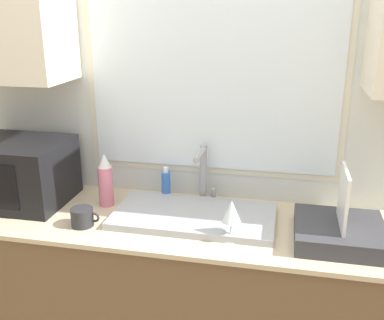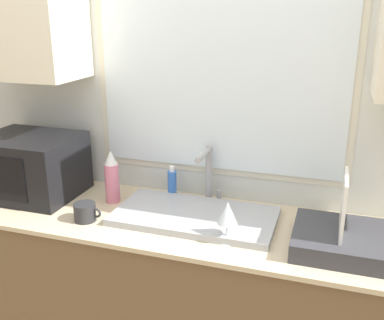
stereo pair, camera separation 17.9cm
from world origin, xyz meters
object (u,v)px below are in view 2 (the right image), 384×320
at_px(dish_rack, 340,238).
at_px(soap_bottle, 172,184).
at_px(faucet, 208,170).
at_px(wine_glass, 228,214).
at_px(microwave, 30,166).
at_px(mug_near_sink, 85,212).
at_px(spray_bottle, 112,178).

distance_m(dish_rack, soap_bottle, 0.80).
bearing_deg(faucet, wine_glass, -62.66).
distance_m(soap_bottle, wine_glass, 0.49).
relative_size(microwave, dish_rack, 1.32).
bearing_deg(mug_near_sink, faucet, 37.39).
xyz_separation_m(spray_bottle, wine_glass, (0.60, -0.21, 0.00)).
bearing_deg(dish_rack, soap_bottle, 161.25).
bearing_deg(dish_rack, spray_bottle, 172.74).
distance_m(faucet, spray_bottle, 0.44).
bearing_deg(wine_glass, mug_near_sink, -179.72).
bearing_deg(dish_rack, microwave, 176.35).
height_order(microwave, soap_bottle, microwave).
bearing_deg(microwave, mug_near_sink, -24.25).
xyz_separation_m(spray_bottle, soap_bottle, (0.25, 0.13, -0.05)).
xyz_separation_m(faucet, microwave, (-0.83, -0.16, -0.02)).
bearing_deg(mug_near_sink, wine_glass, 0.28).
distance_m(microwave, wine_glass, 1.02).
bearing_deg(faucet, dish_rack, -23.27).
height_order(soap_bottle, wine_glass, wine_glass).
height_order(dish_rack, wine_glass, dish_rack).
bearing_deg(spray_bottle, microwave, -174.78).
xyz_separation_m(microwave, mug_near_sink, (0.39, -0.18, -0.11)).
relative_size(microwave, wine_glass, 2.67).
bearing_deg(mug_near_sink, microwave, 155.75).
relative_size(dish_rack, mug_near_sink, 2.76).
bearing_deg(microwave, spray_bottle, 5.22).
distance_m(microwave, soap_bottle, 0.68).
bearing_deg(wine_glass, microwave, 170.19).
distance_m(faucet, wine_glass, 0.38).
bearing_deg(microwave, dish_rack, -3.65).
relative_size(microwave, mug_near_sink, 3.65).
distance_m(microwave, dish_rack, 1.42).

